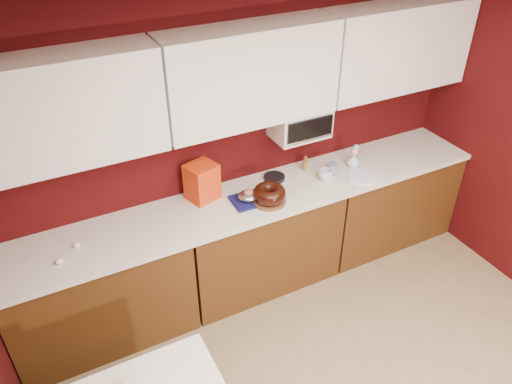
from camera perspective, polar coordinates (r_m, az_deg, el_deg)
The scene contains 28 objects.
wall_back at distance 4.02m, azimuth -1.69°, elevation 5.94°, with size 4.00×0.02×2.50m, color #3B0808.
base_cabinet_left at distance 3.98m, azimuth -17.31°, elevation -11.03°, with size 1.31×0.58×0.86m, color #4A2B0E.
base_cabinet_center at distance 4.25m, azimuth 0.33°, elevation -5.63°, with size 1.31×0.58×0.86m, color #4A2B0E.
base_cabinet_right at distance 4.89m, azimuth 14.33°, elevation -0.86°, with size 1.31×0.58×0.86m, color #4A2B0E.
countertop at distance 3.98m, azimuth 0.35°, elevation -0.65°, with size 4.00×0.62×0.04m, color silver.
upper_cabinet_left at distance 3.31m, azimuth -22.04°, elevation 8.43°, with size 1.31×0.33×0.70m, color white.
upper_cabinet_center at distance 3.63m, azimuth -0.68°, elevation 13.19°, with size 1.31×0.33×0.70m, color white.
upper_cabinet_right at distance 4.36m, azimuth 15.80°, elevation 15.60°, with size 1.31×0.33×0.70m, color white.
toaster_oven at distance 4.04m, azimuth 5.00°, elevation 7.99°, with size 0.45×0.30×0.25m, color white.
toaster_oven_door at distance 3.92m, azimuth 6.22°, elevation 7.06°, with size 0.40×0.02×0.18m, color black.
toaster_oven_handle at distance 3.95m, azimuth 6.27°, elevation 6.00°, with size 0.02×0.02×0.42m, color silver.
cake_base at distance 3.89m, azimuth 1.53°, elevation -1.02°, with size 0.26×0.26×0.02m, color brown.
bundt_cake at distance 3.85m, azimuth 1.54°, elevation -0.20°, with size 0.26×0.26×0.11m, color black.
navy_towel at distance 3.90m, azimuth -0.80°, elevation -0.93°, with size 0.27×0.23×0.02m, color #131549.
foil_ham_nest at distance 3.87m, azimuth -0.80°, elevation -0.39°, with size 0.18×0.15×0.07m, color silver.
roasted_ham at distance 3.86m, azimuth -0.81°, elevation -0.08°, with size 0.09×0.07×0.06m, color #B76853.
pandoro_box at distance 3.88m, azimuth -6.20°, elevation 1.17°, with size 0.22×0.20×0.30m, color red.
dark_pan at distance 4.16m, azimuth 2.12°, elevation 1.67°, with size 0.18×0.18×0.03m, color black.
coffee_mug at distance 4.18m, azimuth 7.92°, elevation 2.10°, with size 0.10×0.10×0.11m, color silver.
blue_jar at distance 4.26m, azimuth 8.60°, elevation 2.66°, with size 0.09×0.09×0.11m, color navy.
flower_vase at distance 4.39m, azimuth 11.07°, elevation 3.65°, with size 0.09×0.09×0.13m, color silver.
flower_pink at distance 4.35m, azimuth 11.19°, elevation 4.57°, with size 0.06×0.06×0.06m, color pink.
flower_blue at distance 4.37m, azimuth 11.38°, elevation 5.02°, with size 0.05×0.05×0.05m, color #8FB7E5.
china_plate at distance 4.28m, azimuth 12.14°, elevation 1.71°, with size 0.24×0.24×0.01m, color white.
amber_bottle at distance 4.28m, azimuth 5.60°, elevation 3.00°, with size 0.03×0.03×0.09m, color brown.
egg_left at distance 3.58m, azimuth -21.57°, elevation -7.36°, with size 0.05×0.04×0.04m, color white.
egg_right at distance 3.67m, azimuth -19.82°, elevation -5.73°, with size 0.05×0.04×0.04m, color white.
amber_bottle_tall at distance 4.31m, azimuth 5.66°, elevation 3.39°, with size 0.03×0.03×0.11m, color brown.
Camera 1 is at (-1.51, -0.95, 3.16)m, focal length 35.00 mm.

